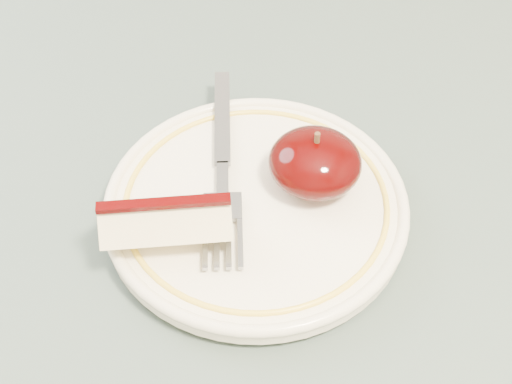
% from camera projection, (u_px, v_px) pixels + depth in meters
% --- Properties ---
extents(table, '(0.90, 0.90, 0.75)m').
position_uv_depth(table, '(255.00, 253.00, 0.61)').
color(table, brown).
rests_on(table, ground).
extents(plate, '(0.22, 0.22, 0.02)m').
position_uv_depth(plate, '(256.00, 205.00, 0.51)').
color(plate, white).
rests_on(plate, table).
extents(apple_half, '(0.07, 0.06, 0.05)m').
position_uv_depth(apple_half, '(315.00, 163.00, 0.50)').
color(apple_half, black).
rests_on(apple_half, plate).
extents(apple_wedge, '(0.09, 0.06, 0.04)m').
position_uv_depth(apple_wedge, '(167.00, 223.00, 0.47)').
color(apple_wedge, beige).
rests_on(apple_wedge, plate).
extents(fork, '(0.07, 0.20, 0.00)m').
position_uv_depth(fork, '(223.00, 165.00, 0.52)').
color(fork, gray).
rests_on(fork, plate).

